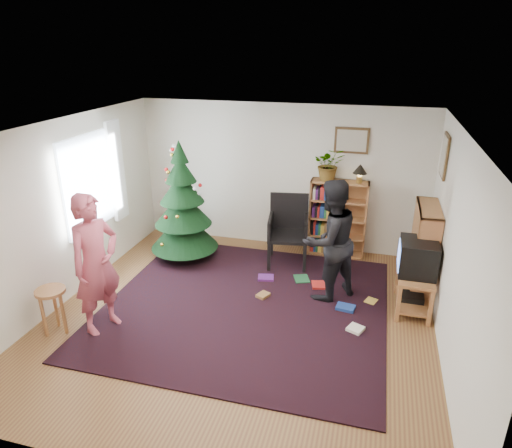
% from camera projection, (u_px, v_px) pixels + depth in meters
% --- Properties ---
extents(floor, '(5.00, 5.00, 0.00)m').
position_uv_depth(floor, '(240.00, 317.00, 6.09)').
color(floor, brown).
rests_on(floor, ground).
extents(ceiling, '(5.00, 5.00, 0.00)m').
position_uv_depth(ceiling, '(237.00, 130.00, 5.16)').
color(ceiling, white).
rests_on(ceiling, wall_back).
extents(wall_back, '(5.00, 0.02, 2.50)m').
position_uv_depth(wall_back, '(281.00, 177.00, 7.86)').
color(wall_back, silver).
rests_on(wall_back, floor).
extents(wall_front, '(5.00, 0.02, 2.50)m').
position_uv_depth(wall_front, '(139.00, 357.00, 3.39)').
color(wall_front, silver).
rests_on(wall_front, floor).
extents(wall_left, '(0.02, 5.00, 2.50)m').
position_uv_depth(wall_left, '(64.00, 213.00, 6.23)').
color(wall_left, silver).
rests_on(wall_left, floor).
extents(wall_right, '(0.02, 5.00, 2.50)m').
position_uv_depth(wall_right, '(455.00, 254.00, 5.02)').
color(wall_right, silver).
rests_on(wall_right, floor).
extents(rug, '(3.80, 3.60, 0.02)m').
position_uv_depth(rug, '(246.00, 305.00, 6.36)').
color(rug, black).
rests_on(rug, floor).
extents(window_pane, '(0.04, 1.20, 1.40)m').
position_uv_depth(window_pane, '(89.00, 183.00, 6.67)').
color(window_pane, silver).
rests_on(window_pane, wall_left).
extents(curtain, '(0.06, 0.35, 1.60)m').
position_uv_depth(curtain, '(117.00, 171.00, 7.28)').
color(curtain, white).
rests_on(curtain, wall_left).
extents(picture_back, '(0.55, 0.03, 0.42)m').
position_uv_depth(picture_back, '(352.00, 140.00, 7.30)').
color(picture_back, '#4C3319').
rests_on(picture_back, wall_back).
extents(picture_right, '(0.03, 0.50, 0.60)m').
position_uv_depth(picture_right, '(445.00, 156.00, 6.33)').
color(picture_right, '#4C3319').
rests_on(picture_right, wall_right).
extents(christmas_tree, '(1.11, 1.11, 2.02)m').
position_uv_depth(christmas_tree, '(183.00, 211.00, 7.45)').
color(christmas_tree, '#3F2816').
rests_on(christmas_tree, rug).
extents(bookshelf_back, '(0.95, 0.30, 1.30)m').
position_uv_depth(bookshelf_back, '(338.00, 217.00, 7.69)').
color(bookshelf_back, '#AC673D').
rests_on(bookshelf_back, floor).
extents(bookshelf_right, '(0.30, 0.95, 1.30)m').
position_uv_depth(bookshelf_right, '(424.00, 249.00, 6.52)').
color(bookshelf_right, '#AC673D').
rests_on(bookshelf_right, floor).
extents(tv_stand, '(0.46, 0.82, 0.55)m').
position_uv_depth(tv_stand, '(414.00, 288.00, 6.19)').
color(tv_stand, '#AC673D').
rests_on(tv_stand, floor).
extents(crt_tv, '(0.49, 0.53, 0.46)m').
position_uv_depth(crt_tv, '(418.00, 257.00, 6.02)').
color(crt_tv, black).
rests_on(crt_tv, tv_stand).
extents(armchair, '(0.71, 0.72, 1.14)m').
position_uv_depth(armchair, '(290.00, 227.00, 7.42)').
color(armchair, black).
rests_on(armchair, rug).
extents(stool, '(0.36, 0.36, 0.61)m').
position_uv_depth(stool, '(52.00, 299.00, 5.62)').
color(stool, '#AC673D').
rests_on(stool, floor).
extents(person_standing, '(0.64, 0.77, 1.81)m').
position_uv_depth(person_standing, '(96.00, 264.00, 5.55)').
color(person_standing, '#B44858').
rests_on(person_standing, rug).
extents(person_by_chair, '(1.07, 1.07, 1.75)m').
position_uv_depth(person_by_chair, '(330.00, 241.00, 6.28)').
color(person_by_chair, black).
rests_on(person_by_chair, rug).
extents(potted_plant, '(0.58, 0.53, 0.54)m').
position_uv_depth(potted_plant, '(329.00, 164.00, 7.40)').
color(potted_plant, gray).
rests_on(potted_plant, bookshelf_back).
extents(table_lamp, '(0.23, 0.23, 0.31)m').
position_uv_depth(table_lamp, '(360.00, 170.00, 7.30)').
color(table_lamp, '#A57F33').
rests_on(table_lamp, bookshelf_back).
extents(floor_clutter, '(1.79, 1.35, 0.08)m').
position_uv_depth(floor_clutter, '(316.00, 295.00, 6.56)').
color(floor_clutter, '#A51E19').
rests_on(floor_clutter, rug).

